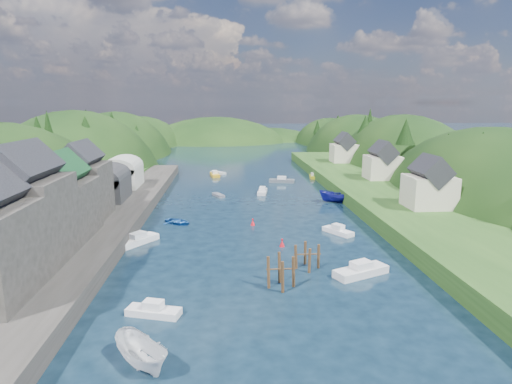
{
  "coord_description": "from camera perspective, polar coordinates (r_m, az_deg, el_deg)",
  "views": [
    {
      "loc": [
        -4.93,
        -41.99,
        18.67
      ],
      "look_at": [
        0.0,
        28.0,
        4.0
      ],
      "focal_mm": 30.0,
      "sensor_mm": 36.0,
      "label": 1
    }
  ],
  "objects": [
    {
      "name": "moored_boats",
      "position": [
        68.71,
        0.7,
        -3.34
      ],
      "size": [
        38.89,
        90.53,
        2.49
      ],
      "color": "silver",
      "rests_on": "ground"
    },
    {
      "name": "hillside_right",
      "position": [
        129.84,
        18.68,
        -0.41
      ],
      "size": [
        36.0,
        245.56,
        48.0
      ],
      "color": "black",
      "rests_on": "ground"
    },
    {
      "name": "channel_buoy_far",
      "position": [
        66.49,
        -0.43,
        -4.07
      ],
      "size": [
        0.7,
        0.7,
        1.1
      ],
      "color": "#B10E18",
      "rests_on": "ground"
    },
    {
      "name": "hill_trees",
      "position": [
        107.67,
        -1.61,
        7.73
      ],
      "size": [
        91.29,
        150.46,
        12.13
      ],
      "color": "black",
      "rests_on": "ground"
    },
    {
      "name": "far_hills",
      "position": [
        218.08,
        -2.38,
        4.04
      ],
      "size": [
        103.0,
        68.0,
        44.0
      ],
      "color": "black",
      "rests_on": "ground"
    },
    {
      "name": "hillside_left",
      "position": [
        126.51,
        -22.4,
        -1.28
      ],
      "size": [
        44.0,
        245.56,
        52.0
      ],
      "color": "black",
      "rests_on": "ground"
    },
    {
      "name": "terrace_left_grass",
      "position": [
        69.47,
        -25.98,
        -3.94
      ],
      "size": [
        12.0,
        110.0,
        2.5
      ],
      "primitive_type": "cube",
      "color": "#234719",
      "rests_on": "ground"
    },
    {
      "name": "channel_buoy_near",
      "position": [
        57.04,
        3.5,
        -6.81
      ],
      "size": [
        0.7,
        0.7,
        1.1
      ],
      "color": "#B10E18",
      "rests_on": "ground"
    },
    {
      "name": "quay_left",
      "position": [
        67.22,
        -20.41,
        -4.19
      ],
      "size": [
        12.0,
        110.0,
        2.0
      ],
      "primitive_type": "cube",
      "color": "#2D2B28",
      "rests_on": "ground"
    },
    {
      "name": "boat_sheds",
      "position": [
        84.75,
        -18.38,
        2.11
      ],
      "size": [
        7.0,
        21.0,
        7.5
      ],
      "color": "#2D2D30",
      "rests_on": "quay_left"
    },
    {
      "name": "piling_cluster_far",
      "position": [
        49.94,
        6.84,
        -8.83
      ],
      "size": [
        3.13,
        2.93,
        3.42
      ],
      "color": "#382314",
      "rests_on": "ground"
    },
    {
      "name": "piling_cluster_near",
      "position": [
        44.7,
        3.36,
        -10.93
      ],
      "size": [
        3.09,
        2.9,
        3.96
      ],
      "color": "#382314",
      "rests_on": "ground"
    },
    {
      "name": "ground",
      "position": [
        93.99,
        -0.94,
        0.35
      ],
      "size": [
        600.0,
        600.0,
        0.0
      ],
      "primitive_type": "plane",
      "color": "black",
      "rests_on": "ground"
    },
    {
      "name": "terrace_right",
      "position": [
        89.01,
        15.71,
        0.04
      ],
      "size": [
        16.0,
        120.0,
        2.4
      ],
      "primitive_type": "cube",
      "color": "#234719",
      "rests_on": "ground"
    },
    {
      "name": "right_bank_cottages",
      "position": [
        96.99,
        15.89,
        3.76
      ],
      "size": [
        9.0,
        59.24,
        8.41
      ],
      "color": "beige",
      "rests_on": "terrace_right"
    },
    {
      "name": "quayside_buildings",
      "position": [
        54.02,
        -26.89,
        -1.87
      ],
      "size": [
        8.0,
        35.84,
        12.9
      ],
      "color": "#2D2B28",
      "rests_on": "quay_left"
    }
  ]
}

